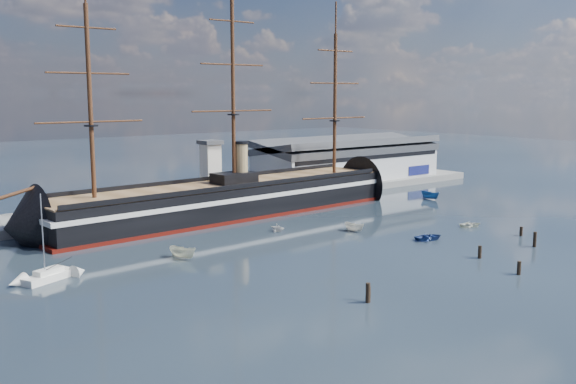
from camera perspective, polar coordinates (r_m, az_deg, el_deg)
ground at (r=135.67m, az=-0.46°, el=-3.40°), size 600.00×600.00×0.00m
quay at (r=170.10m, az=-5.36°, el=-0.96°), size 180.00×18.00×2.00m
warehouse at (r=202.12m, az=5.39°, el=2.87°), size 63.00×21.00×11.60m
quay_tower at (r=162.48m, az=-6.89°, el=2.04°), size 5.00×5.00×15.00m
warship at (r=149.52m, az=-5.97°, el=-0.74°), size 113.30×21.12×53.94m
sailboat at (r=106.13m, az=-20.49°, el=-6.94°), size 8.85×5.56×13.66m
motorboat_a at (r=114.11m, az=-9.32°, el=-5.86°), size 7.08×4.42×2.66m
motorboat_b at (r=129.74m, az=12.42°, el=-4.18°), size 2.35×3.95×1.73m
motorboat_c at (r=134.92m, az=5.90°, el=-3.52°), size 5.98×2.62×2.33m
motorboat_d at (r=134.45m, az=-0.94°, el=-3.52°), size 5.68×3.75×1.92m
motorboat_e at (r=144.57m, az=15.95°, el=-2.99°), size 2.19×3.33×1.45m
motorboat_f at (r=179.07m, az=12.53°, el=-0.64°), size 7.14×2.80×2.83m
piling_near_left at (r=90.44m, az=7.10°, el=-9.73°), size 0.64×0.64×3.51m
piling_near_mid at (r=109.30m, az=19.82°, el=-6.93°), size 0.64×0.64×2.90m
piling_near_right at (r=129.58m, az=21.05°, el=-4.58°), size 0.64×0.64×3.60m
piling_far_right at (r=138.50m, az=20.00°, el=-3.69°), size 0.64×0.64×2.60m
piling_extra at (r=117.66m, az=16.66°, el=-5.67°), size 0.64×0.64×2.98m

